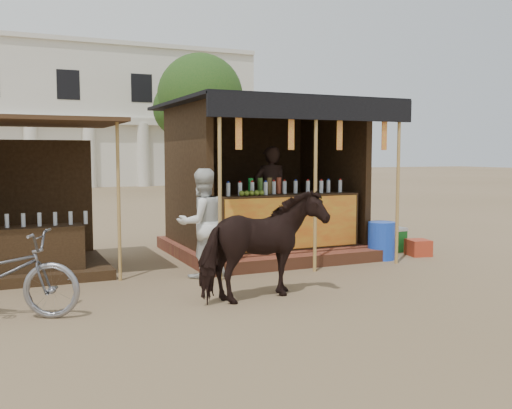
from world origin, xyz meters
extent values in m
plane|color=#846B4C|center=(0.00, 0.00, 0.00)|extent=(120.00, 120.00, 0.00)
cube|color=brown|center=(1.00, 3.50, 0.11)|extent=(3.40, 2.80, 0.22)
cube|color=brown|center=(1.00, 1.95, 0.10)|extent=(3.40, 0.35, 0.20)
cube|color=#382514|center=(1.00, 2.55, 0.69)|extent=(2.60, 0.55, 0.95)
cube|color=orange|center=(1.00, 2.27, 0.69)|extent=(2.50, 0.02, 0.88)
cube|color=#382514|center=(1.00, 4.75, 1.47)|extent=(3.00, 0.12, 2.50)
cube|color=#382514|center=(-0.50, 3.50, 1.47)|extent=(0.12, 2.50, 2.50)
cube|color=#382514|center=(2.50, 3.50, 1.47)|extent=(0.12, 2.50, 2.50)
cube|color=black|center=(1.00, 3.30, 2.75)|extent=(3.60, 3.60, 0.06)
cube|color=black|center=(1.00, 1.52, 2.57)|extent=(3.60, 0.06, 0.36)
cylinder|color=tan|center=(-0.60, 1.55, 1.38)|extent=(0.06, 0.06, 2.75)
cylinder|color=tan|center=(1.00, 1.55, 1.38)|extent=(0.06, 0.06, 2.75)
cylinder|color=tan|center=(2.60, 1.55, 1.38)|extent=(0.06, 0.06, 2.75)
cube|color=red|center=(-0.30, 1.55, 2.20)|extent=(0.10, 0.02, 0.55)
cube|color=red|center=(0.57, 1.55, 2.20)|extent=(0.10, 0.02, 0.55)
cube|color=red|center=(1.43, 1.55, 2.20)|extent=(0.10, 0.02, 0.55)
cube|color=red|center=(2.30, 1.55, 2.20)|extent=(0.10, 0.02, 0.55)
imported|color=black|center=(1.20, 3.60, 1.11)|extent=(0.72, 0.55, 1.79)
cube|color=#382514|center=(-3.00, 3.20, 0.07)|extent=(2.00, 2.00, 0.15)
cube|color=#382514|center=(-3.00, 4.15, 1.05)|extent=(1.90, 0.10, 2.10)
cube|color=#472D19|center=(-3.00, 3.10, 2.35)|extent=(2.40, 2.40, 0.06)
cylinder|color=tan|center=(-1.95, 2.15, 1.18)|extent=(0.05, 0.05, 2.35)
cube|color=#382514|center=(-3.00, 2.70, 0.40)|extent=(1.20, 0.50, 0.80)
imported|color=black|center=(-0.50, 0.27, 0.70)|extent=(1.78, 1.06, 1.40)
imported|color=silver|center=(-0.76, 1.90, 0.82)|extent=(0.89, 0.75, 1.65)
cylinder|color=blue|center=(2.60, 1.98, 0.33)|extent=(0.58, 0.58, 0.67)
cube|color=#A9341C|center=(3.45, 2.00, 0.15)|extent=(0.44, 0.46, 0.29)
cube|color=#1A7624|center=(3.20, 2.60, 0.20)|extent=(0.63, 0.44, 0.40)
cube|color=white|center=(3.20, 2.60, 0.43)|extent=(0.65, 0.46, 0.06)
cube|color=silver|center=(-2.00, 30.00, 4.00)|extent=(26.00, 7.00, 8.00)
cube|color=silver|center=(-2.00, 26.40, 3.70)|extent=(26.00, 0.50, 0.40)
cube|color=silver|center=(-2.00, 26.50, 8.05)|extent=(26.00, 0.30, 0.25)
cylinder|color=silver|center=(-2.00, 26.40, 1.80)|extent=(0.70, 0.70, 3.60)
cylinder|color=silver|center=(1.00, 26.40, 1.80)|extent=(0.70, 0.70, 3.60)
cylinder|color=silver|center=(4.00, 26.40, 1.80)|extent=(0.70, 0.70, 3.60)
cylinder|color=silver|center=(7.00, 26.40, 1.80)|extent=(0.70, 0.70, 3.60)
cylinder|color=silver|center=(10.00, 26.40, 1.80)|extent=(0.70, 0.70, 3.60)
cylinder|color=#382314|center=(6.00, 22.00, 2.00)|extent=(0.50, 0.50, 4.00)
sphere|color=#344D1A|center=(6.00, 22.00, 4.80)|extent=(4.40, 4.40, 4.40)
sphere|color=#344D1A|center=(5.20, 22.60, 4.20)|extent=(2.99, 2.99, 2.99)
camera|label=1|loc=(-3.50, -6.22, 1.86)|focal=40.00mm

